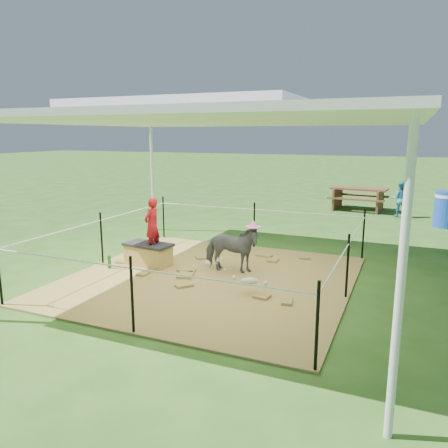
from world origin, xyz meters
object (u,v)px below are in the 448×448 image
at_px(green_bottle, 109,262).
at_px(pony, 231,249).
at_px(picnic_table_near, 358,199).
at_px(distant_person, 400,199).
at_px(woman, 152,220).
at_px(straw_bale, 149,255).
at_px(trash_barrel, 447,209).
at_px(foal, 250,279).

bearing_deg(green_bottle, pony, 17.34).
relative_size(picnic_table_near, distant_person, 1.62).
relative_size(woman, distant_person, 0.93).
relative_size(woman, pony, 0.99).
height_order(woman, distant_person, woman).
relative_size(straw_bale, picnic_table_near, 0.48).
relative_size(straw_bale, trash_barrel, 0.87).
bearing_deg(foal, woman, 139.20).
xyz_separation_m(straw_bale, trash_barrel, (5.32, 6.11, 0.26)).
bearing_deg(distant_person, pony, 69.49).
relative_size(green_bottle, foal, 0.28).
xyz_separation_m(green_bottle, distant_person, (4.69, 7.65, 0.39)).
relative_size(green_bottle, trash_barrel, 0.24).
bearing_deg(woman, foal, 78.42).
bearing_deg(trash_barrel, pony, -122.42).
bearing_deg(distant_person, foal, 76.05).
bearing_deg(picnic_table_near, distant_person, -26.64).
xyz_separation_m(woman, trash_barrel, (5.22, 6.11, -0.42)).
relative_size(foal, distant_person, 0.76).
bearing_deg(distant_person, green_bottle, 58.14).
height_order(woman, green_bottle, woman).
bearing_deg(green_bottle, woman, 34.70).
xyz_separation_m(trash_barrel, picnic_table_near, (-2.45, 1.87, -0.12)).
xyz_separation_m(woman, distant_person, (4.04, 7.20, -0.36)).
distance_m(pony, distant_person, 7.44).
height_order(straw_bale, foal, foal).
bearing_deg(straw_bale, woman, 0.00).
bearing_deg(woman, distant_person, 156.36).
relative_size(woman, trash_barrel, 1.04).
relative_size(straw_bale, woman, 0.83).
relative_size(green_bottle, distant_person, 0.21).
xyz_separation_m(pony, trash_barrel, (3.74, 5.89, 0.02)).
bearing_deg(foal, straw_bale, 139.93).
bearing_deg(trash_barrel, foal, -114.47).
xyz_separation_m(woman, pony, (1.47, 0.21, -0.44)).
height_order(green_bottle, picnic_table_near, picnic_table_near).
xyz_separation_m(straw_bale, picnic_table_near, (2.87, 7.97, 0.15)).
distance_m(pony, foal, 1.12).
height_order(pony, distant_person, distant_person).
bearing_deg(foal, trash_barrel, 41.97).
height_order(trash_barrel, distant_person, distant_person).
relative_size(straw_bale, pony, 0.83).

